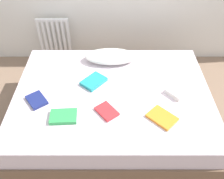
{
  "coord_description": "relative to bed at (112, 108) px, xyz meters",
  "views": [
    {
      "loc": [
        -0.01,
        -1.79,
        2.2
      ],
      "look_at": [
        0.0,
        0.05,
        0.48
      ],
      "focal_mm": 39.42,
      "sensor_mm": 36.0,
      "label": 1
    }
  ],
  "objects": [
    {
      "name": "bed",
      "position": [
        0.0,
        0.0,
        0.0
      ],
      "size": [
        2.0,
        1.5,
        0.5
      ],
      "color": "brown",
      "rests_on": "ground"
    },
    {
      "name": "textbook_navy",
      "position": [
        -0.73,
        -0.13,
        0.27
      ],
      "size": [
        0.25,
        0.26,
        0.03
      ],
      "primitive_type": "cube",
      "rotation": [
        0.0,
        0.0,
        -0.93
      ],
      "color": "navy",
      "rests_on": "bed"
    },
    {
      "name": "pillow",
      "position": [
        -0.02,
        0.51,
        0.32
      ],
      "size": [
        0.58,
        0.28,
        0.12
      ],
      "primitive_type": "ellipsoid",
      "color": "white",
      "rests_on": "bed"
    },
    {
      "name": "textbook_white",
      "position": [
        0.66,
        -0.01,
        0.28
      ],
      "size": [
        0.28,
        0.28,
        0.05
      ],
      "primitive_type": "cube",
      "rotation": [
        0.0,
        0.0,
        0.71
      ],
      "color": "white",
      "rests_on": "bed"
    },
    {
      "name": "textbook_green",
      "position": [
        -0.44,
        -0.35,
        0.27
      ],
      "size": [
        0.25,
        0.18,
        0.04
      ],
      "primitive_type": "cube",
      "rotation": [
        0.0,
        0.0,
        0.05
      ],
      "color": "green",
      "rests_on": "bed"
    },
    {
      "name": "textbook_teal",
      "position": [
        -0.2,
        0.13,
        0.27
      ],
      "size": [
        0.29,
        0.3,
        0.04
      ],
      "primitive_type": "cube",
      "rotation": [
        0.0,
        0.0,
        0.86
      ],
      "color": "teal",
      "rests_on": "bed"
    },
    {
      "name": "radiator",
      "position": [
        -0.8,
        1.2,
        0.15
      ],
      "size": [
        0.44,
        0.04,
        0.57
      ],
      "color": "white",
      "rests_on": "ground"
    },
    {
      "name": "ground_plane",
      "position": [
        0.0,
        0.0,
        -0.25
      ],
      "size": [
        8.0,
        8.0,
        0.0
      ],
      "primitive_type": "plane",
      "color": "#7F6651"
    },
    {
      "name": "textbook_orange",
      "position": [
        0.44,
        -0.35,
        0.27
      ],
      "size": [
        0.3,
        0.3,
        0.03
      ],
      "primitive_type": "cube",
      "rotation": [
        0.0,
        0.0,
        -0.78
      ],
      "color": "orange",
      "rests_on": "bed"
    },
    {
      "name": "textbook_red",
      "position": [
        -0.05,
        -0.28,
        0.27
      ],
      "size": [
        0.24,
        0.25,
        0.03
      ],
      "primitive_type": "cube",
      "rotation": [
        0.0,
        0.0,
        -0.91
      ],
      "color": "red",
      "rests_on": "bed"
    }
  ]
}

